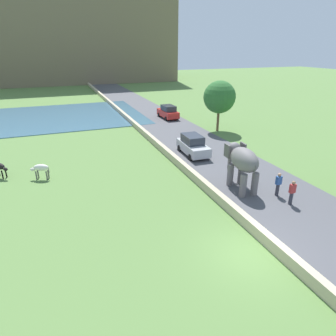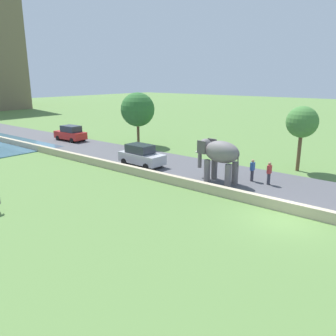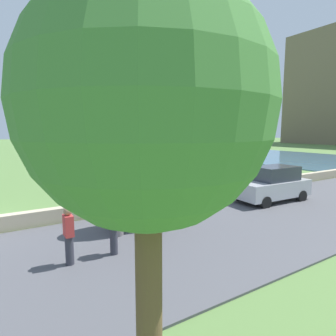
# 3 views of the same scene
# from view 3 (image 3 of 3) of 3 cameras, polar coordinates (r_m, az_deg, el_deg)

# --- Properties ---
(barrier_wall) EXTENTS (0.40, 110.00, 0.61)m
(barrier_wall) POSITION_cam_3_polar(r_m,az_deg,el_deg) (20.39, 23.46, -2.28)
(barrier_wall) COLOR tan
(barrier_wall) RESTS_ON ground
(lake) EXTENTS (36.00, 18.00, 0.08)m
(lake) POSITION_cam_3_polar(r_m,az_deg,el_deg) (42.26, 18.96, 2.45)
(lake) COLOR #426B84
(lake) RESTS_ON ground
(elephant) EXTENTS (1.64, 3.53, 2.99)m
(elephant) POSITION_cam_3_polar(r_m,az_deg,el_deg) (10.29, -5.24, -1.19)
(elephant) COLOR slate
(elephant) RESTS_ON ground
(person_beside_elephant) EXTENTS (0.36, 0.22, 1.63)m
(person_beside_elephant) POSITION_cam_3_polar(r_m,az_deg,el_deg) (8.40, -10.92, -11.56)
(person_beside_elephant) COLOR #33333D
(person_beside_elephant) RESTS_ON ground
(person_trailing) EXTENTS (0.36, 0.22, 1.63)m
(person_trailing) POSITION_cam_3_polar(r_m,az_deg,el_deg) (8.10, -19.34, -12.61)
(person_trailing) COLOR #33333D
(person_trailing) RESTS_ON ground
(car_silver) EXTENTS (1.92, 4.07, 1.80)m
(car_silver) POSITION_cam_3_polar(r_m,az_deg,el_deg) (15.21, 20.26, -3.08)
(car_silver) COLOR #B7B7BC
(car_silver) RESTS_ON ground
(cow_white) EXTENTS (1.41, 0.84, 1.15)m
(cow_white) POSITION_cam_3_polar(r_m,az_deg,el_deg) (24.63, -4.52, 1.21)
(cow_white) COLOR silver
(cow_white) RESTS_ON ground
(cow_black) EXTENTS (1.22, 1.22, 1.15)m
(cow_black) POSITION_cam_3_polar(r_m,az_deg,el_deg) (27.75, -4.67, 1.94)
(cow_black) COLOR black
(cow_black) RESTS_ON ground
(tree_mid) EXTENTS (2.40, 2.40, 5.06)m
(tree_mid) POSITION_cam_3_polar(r_m,az_deg,el_deg) (2.76, -4.22, 11.73)
(tree_mid) COLOR brown
(tree_mid) RESTS_ON ground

